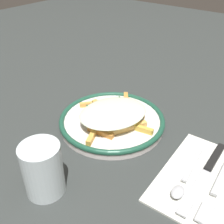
# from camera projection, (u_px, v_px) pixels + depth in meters

# --- Properties ---
(ground_plane) EXTENTS (2.60, 2.60, 0.00)m
(ground_plane) POSITION_uv_depth(u_px,v_px,m) (112.00, 125.00, 0.66)
(ground_plane) COLOR #323736
(plate) EXTENTS (0.25, 0.25, 0.02)m
(plate) POSITION_uv_depth(u_px,v_px,m) (112.00, 121.00, 0.65)
(plate) COLOR silver
(plate) RESTS_ON ground_plane
(fries_heap) EXTENTS (0.21, 0.23, 0.04)m
(fries_heap) POSITION_uv_depth(u_px,v_px,m) (113.00, 114.00, 0.63)
(fries_heap) COLOR gold
(fries_heap) RESTS_ON plate
(napkin) EXTENTS (0.16, 0.23, 0.01)m
(napkin) POSITION_uv_depth(u_px,v_px,m) (203.00, 178.00, 0.51)
(napkin) COLOR white
(napkin) RESTS_ON ground_plane
(fork) EXTENTS (0.03, 0.18, 0.01)m
(fork) POSITION_uv_depth(u_px,v_px,m) (217.00, 187.00, 0.48)
(fork) COLOR silver
(fork) RESTS_ON napkin
(knife) EXTENTS (0.02, 0.21, 0.01)m
(knife) POSITION_uv_depth(u_px,v_px,m) (208.00, 169.00, 0.52)
(knife) COLOR black
(knife) RESTS_ON napkin
(spoon) EXTENTS (0.03, 0.15, 0.01)m
(spoon) POSITION_uv_depth(u_px,v_px,m) (184.00, 180.00, 0.49)
(spoon) COLOR silver
(spoon) RESTS_ON napkin
(water_glass) EXTENTS (0.07, 0.07, 0.10)m
(water_glass) POSITION_uv_depth(u_px,v_px,m) (43.00, 169.00, 0.46)
(water_glass) COLOR silver
(water_glass) RESTS_ON ground_plane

